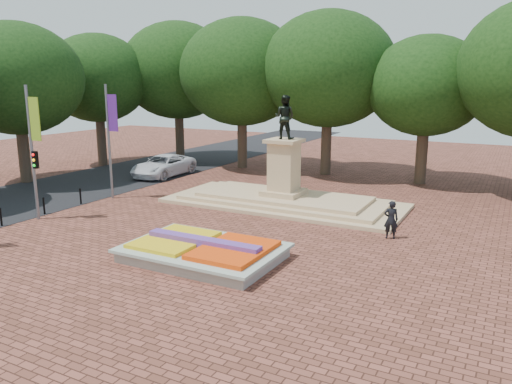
% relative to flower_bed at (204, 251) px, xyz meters
% --- Properties ---
extents(ground, '(90.00, 90.00, 0.00)m').
position_rel_flower_bed_xyz_m(ground, '(-1.03, 2.00, -0.38)').
color(ground, brown).
rests_on(ground, ground).
extents(asphalt_street, '(9.00, 90.00, 0.02)m').
position_rel_flower_bed_xyz_m(asphalt_street, '(-16.03, 7.00, -0.37)').
color(asphalt_street, black).
rests_on(asphalt_street, ground).
extents(flower_bed, '(6.30, 4.30, 0.91)m').
position_rel_flower_bed_xyz_m(flower_bed, '(0.00, 0.00, 0.00)').
color(flower_bed, gray).
rests_on(flower_bed, ground).
extents(monument, '(14.00, 6.00, 6.40)m').
position_rel_flower_bed_xyz_m(monument, '(-1.03, 10.00, 0.50)').
color(monument, tan).
rests_on(monument, ground).
extents(tree_row_back, '(44.80, 8.80, 10.43)m').
position_rel_flower_bed_xyz_m(tree_row_back, '(1.31, 20.00, 6.29)').
color(tree_row_back, '#3C2B21').
rests_on(tree_row_back, ground).
extents(tree_row_street, '(8.40, 25.40, 9.98)m').
position_rel_flower_bed_xyz_m(tree_row_street, '(-20.53, 6.67, 6.01)').
color(tree_row_street, '#3C2B21').
rests_on(tree_row_street, ground).
extents(banner_poles, '(0.88, 11.17, 7.00)m').
position_rel_flower_bed_xyz_m(banner_poles, '(-11.10, 0.69, 3.50)').
color(banner_poles, slate).
rests_on(banner_poles, ground).
extents(bollard_row, '(0.12, 13.12, 0.98)m').
position_rel_flower_bed_xyz_m(bollard_row, '(-11.73, 0.50, 0.15)').
color(bollard_row, black).
rests_on(bollard_row, ground).
extents(van, '(2.85, 5.89, 1.61)m').
position_rel_flower_bed_xyz_m(van, '(-13.03, 13.92, 0.43)').
color(van, silver).
rests_on(van, ground).
extents(pedestrian, '(0.77, 0.63, 1.81)m').
position_rel_flower_bed_xyz_m(pedestrian, '(6.11, 6.41, 0.53)').
color(pedestrian, black).
rests_on(pedestrian, ground).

